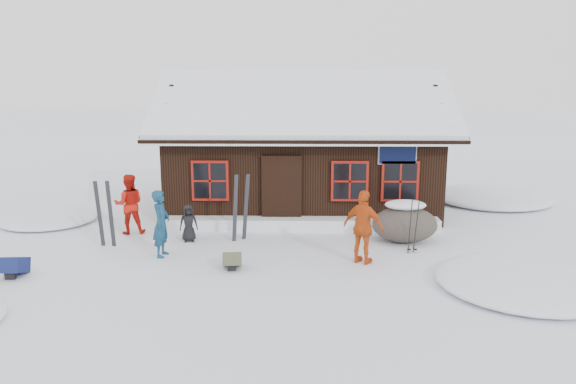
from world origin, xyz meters
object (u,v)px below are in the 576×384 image
skier_crouched (189,223)px  ski_poles (413,227)px  skier_orange_left (129,204)px  skier_orange_right (364,227)px  skier_teal (161,224)px  boulder (405,223)px  backpack_blue (14,269)px  backpack_olive (232,262)px

skier_crouched → ski_poles: (5.62, -0.85, 0.16)m
skier_orange_left → skier_crouched: skier_orange_left is taller
skier_orange_right → ski_poles: (1.29, 0.80, -0.21)m
skier_teal → boulder: skier_teal is taller
skier_crouched → backpack_blue: 4.22m
skier_teal → backpack_olive: bearing=-111.2°
boulder → skier_crouched: bearing=-179.4°
skier_teal → ski_poles: skier_teal is taller
skier_orange_right → skier_teal: bearing=27.8°
skier_teal → skier_crouched: 1.32m
skier_crouched → boulder: size_ratio=0.58×
skier_teal → boulder: bearing=-73.6°
skier_orange_left → backpack_blue: skier_orange_left is taller
skier_orange_left → backpack_blue: (-1.54, -3.37, -0.65)m
skier_orange_left → skier_crouched: 1.92m
skier_crouched → boulder: (5.60, 0.06, 0.01)m
skier_orange_left → skier_orange_right: skier_orange_right is taller
skier_teal → ski_poles: size_ratio=1.18×
skier_orange_left → backpack_blue: 3.76m
skier_teal → backpack_blue: 3.27m
boulder → ski_poles: (0.03, -0.91, 0.15)m
boulder → ski_poles: size_ratio=1.23×
backpack_blue → skier_crouched: bearing=36.8°
ski_poles → skier_orange_left: bearing=167.9°
skier_orange_right → ski_poles: 1.54m
skier_orange_right → boulder: skier_orange_right is taller
skier_orange_left → ski_poles: 7.54m
boulder → backpack_olive: (-4.23, -2.12, -0.35)m
skier_orange_left → skier_orange_right: size_ratio=0.96×
skier_crouched → backpack_blue: size_ratio=1.56×
ski_poles → backpack_olive: bearing=-164.1°
skier_teal → boulder: 6.15m
skier_orange_right → backpack_blue: size_ratio=2.76×
ski_poles → backpack_olive: size_ratio=2.47×
skier_teal → skier_orange_right: 4.76m
skier_orange_left → skier_crouched: (1.74, -0.73, -0.33)m
skier_orange_left → ski_poles: bearing=153.8°
skier_orange_right → boulder: size_ratio=1.02×
skier_orange_right → ski_poles: skier_orange_right is taller
boulder → ski_poles: ski_poles is taller
ski_poles → boulder: bearing=91.7°
skier_orange_left → skier_orange_right: (6.08, -2.38, 0.04)m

